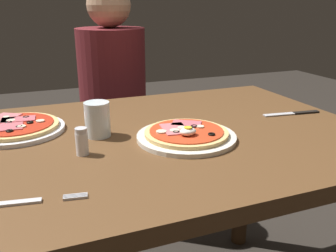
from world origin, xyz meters
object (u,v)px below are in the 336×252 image
Objects in this scene: pizza_foreground at (186,135)px; salt_shaker at (82,142)px; diner_person at (114,115)px; fork at (37,201)px; dining_table at (145,171)px; knife at (295,113)px; pizza_across_left at (15,128)px; water_glass_near at (98,122)px.

salt_shaker is (-0.27, -0.00, 0.02)m from pizza_foreground.
fork is at bearing 69.78° from diner_person.
diner_person is (0.28, 0.88, -0.22)m from salt_shaker.
dining_table is 6.53× the size of knife.
pizza_foreground is at bearing -28.45° from pizza_across_left.
water_glass_near reaches higher than pizza_across_left.
diner_person is (-0.42, 0.80, -0.19)m from knife.
fork is 0.86m from knife.
knife is (0.85, -0.15, -0.01)m from pizza_across_left.
knife is (0.81, 0.27, 0.00)m from fork.
salt_shaker reaches higher than pizza_foreground.
diner_person is at bearing 56.44° from pizza_across_left.
pizza_foreground is at bearing -169.42° from knife.
diner_person reaches higher than dining_table.
diner_person reaches higher than fork.
pizza_foreground is 0.22× the size of diner_person.
fork is at bearing -137.66° from dining_table.
dining_table is 0.20m from water_glass_near.
pizza_foreground is 1.68× the size of fork.
dining_table is at bearing 142.61° from pizza_foreground.
knife is 0.92m from diner_person.
water_glass_near is at bearing 152.51° from pizza_foreground.
knife is at bearing -9.99° from pizza_across_left.
knife reaches higher than dining_table.
pizza_foreground reaches higher than pizza_across_left.
salt_shaker is (-0.70, -0.08, 0.03)m from knife.
pizza_foreground is 1.35× the size of knife.
salt_shaker is (-0.18, -0.08, 0.14)m from dining_table.
dining_table is 0.24m from salt_shaker.
salt_shaker is at bearing 72.33° from diner_person.
pizza_across_left is 2.83× the size of water_glass_near.
dining_table is at bearing -179.23° from knife.
salt_shaker is 0.95m from diner_person.
dining_table is at bearing -17.93° from water_glass_near.
dining_table is at bearing 23.08° from salt_shaker.
knife is at bearing 18.57° from fork.
pizza_foreground is at bearing 89.51° from diner_person.
diner_person is (0.43, 0.65, -0.20)m from pizza_across_left.
dining_table is 0.82m from diner_person.
diner_person is at bearing 73.99° from water_glass_near.
dining_table is 19.09× the size of salt_shaker.
dining_table is 1.08× the size of diner_person.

